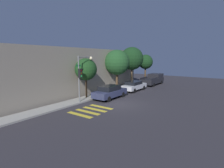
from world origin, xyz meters
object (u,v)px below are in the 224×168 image
Objects in this scene: tree_midblock at (117,62)px; tree_far_end at (132,59)px; traffic_light_pole at (83,71)px; sedan_middle at (134,86)px; sedan_near_corner at (110,92)px; pickup_truck at (153,79)px; tree_near_corner at (86,69)px; tree_behind_truck at (146,62)px.

tree_far_end is at bearing 0.00° from tree_midblock.
sedan_middle is at bearing -8.36° from traffic_light_pole.
sedan_near_corner is 5.66m from sedan_middle.
tree_midblock is at bearing 164.51° from pickup_truck.
traffic_light_pole is 1.71m from tree_near_corner.
tree_near_corner is 0.73× the size of tree_far_end.
pickup_truck is 1.00× the size of tree_midblock.
tree_near_corner is 15.63m from tree_behind_truck.
traffic_light_pole reaches higher than sedan_near_corner.
sedan_near_corner is 3.66m from tree_near_corner.
sedan_middle is 7.93m from tree_near_corner.
tree_behind_truck reaches higher than sedan_middle.
tree_far_end reaches higher than sedan_middle.
tree_far_end is 1.22× the size of tree_behind_truck.
sedan_middle is at bearing -65.60° from tree_midblock.
pickup_truck is (12.54, -0.00, 0.11)m from sedan_near_corner.
tree_behind_truck is at bearing -0.00° from tree_near_corner.
pickup_truck is 1.11× the size of tree_behind_truck.
tree_near_corner reaches higher than sedan_middle.
tree_far_end is 5.22m from tree_behind_truck.
traffic_light_pole reaches higher than tree_near_corner.
tree_midblock reaches higher than traffic_light_pole.
traffic_light_pole is 0.84× the size of tree_midblock.
sedan_near_corner is at bearing 180.00° from pickup_truck.
sedan_near_corner is at bearing 180.00° from sedan_middle.
pickup_truck is 1.25× the size of tree_near_corner.
traffic_light_pole is 11.97m from tree_far_end.
tree_far_end is at bearing -0.00° from tree_near_corner.
tree_near_corner is at bearing 180.00° from tree_far_end.
traffic_light_pole reaches higher than pickup_truck.
pickup_truck is 8.70m from tree_midblock.
tree_midblock is at bearing -180.00° from tree_behind_truck.
tree_far_end reaches higher than tree_behind_truck.
sedan_middle is 3.98m from tree_midblock.
pickup_truck is 3.93m from tree_behind_truck.
pickup_truck is at bearing -15.49° from tree_midblock.
tree_far_end is at bearing 33.76° from sedan_middle.
pickup_truck is at bearing -8.82° from tree_near_corner.
traffic_light_pole is 15.73m from pickup_truck.
tree_far_end reaches higher than tree_near_corner.
tree_behind_truck is (17.06, 0.91, 0.48)m from traffic_light_pole.
traffic_light_pole is 0.77× the size of tree_far_end.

